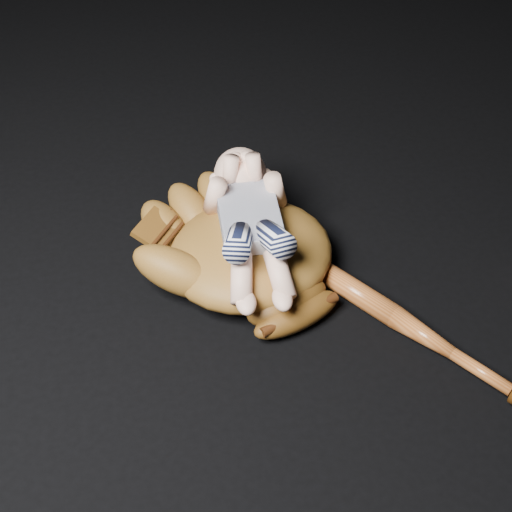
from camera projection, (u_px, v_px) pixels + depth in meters
name	position (u px, v px, depth m)	size (l,w,h in m)	color
baseball_glove	(250.00, 247.00, 1.40)	(0.38, 0.43, 0.13)	brown
newborn_baby	(252.00, 224.00, 1.36)	(0.17, 0.37, 0.15)	beige
baseball_bat	(407.00, 324.00, 1.33)	(0.04, 0.44, 0.04)	#964A1D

